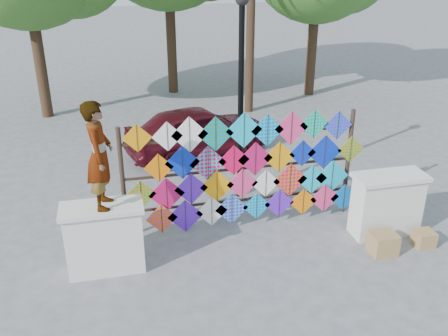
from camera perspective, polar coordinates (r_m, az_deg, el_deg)
The scene contains 9 objects.
ground at distance 9.78m, azimuth 3.04°, elevation -8.65°, with size 80.00×80.00×0.00m, color gray.
parapet_left at distance 8.98m, azimuth -13.48°, elevation -7.76°, with size 1.40×0.65×1.28m.
parapet_right at distance 10.29m, azimuth 18.09°, elevation -3.94°, with size 1.40×0.65×1.28m.
kite_rack at distance 9.81m, azimuth 2.57°, elevation -0.34°, with size 4.91×0.24×2.43m.
vendor_woman at distance 8.27m, azimuth -14.06°, elevation 1.39°, with size 0.67×0.44×1.83m, color #99999E.
sedan at distance 13.57m, azimuth -3.02°, elevation 4.33°, with size 1.58×3.92×1.33m, color #4E0D17.
lamppost at distance 10.53m, azimuth 1.95°, elevation 9.92°, with size 0.28×0.28×4.46m.
cardboard_box_near at distance 9.85m, azimuth 17.71°, elevation -8.20°, with size 0.47×0.42×0.42m, color #A67F50.
cardboard_box_far at distance 10.37m, azimuth 21.86°, elevation -7.48°, with size 0.37×0.34×0.31m, color #A67F50.
Camera 1 is at (-2.34, -7.84, 5.34)m, focal length 40.00 mm.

